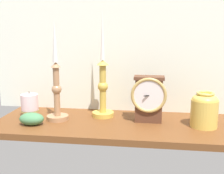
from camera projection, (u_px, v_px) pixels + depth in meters
ground_plane at (122, 125)px, 111.82cm from camera, size 100.00×36.00×2.40cm
back_wall at (127, 37)px, 123.30cm from camera, size 120.00×2.00×65.00cm
mantel_clock at (149, 98)px, 110.83cm from camera, size 13.61×8.34×17.98cm
candlestick_tall_left at (57, 88)px, 113.01cm from camera, size 8.62×8.62×39.69cm
candlestick_tall_center at (103, 86)px, 117.41cm from camera, size 9.03×9.03×44.66cm
brass_vase_jar at (204, 109)px, 105.54cm from camera, size 9.91×9.91×13.13cm
pillar_candle_front at (30, 105)px, 117.89cm from camera, size 7.91×7.91×10.77cm
ivy_sprig at (32, 119)px, 108.53cm from camera, size 9.45×6.61×4.68cm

